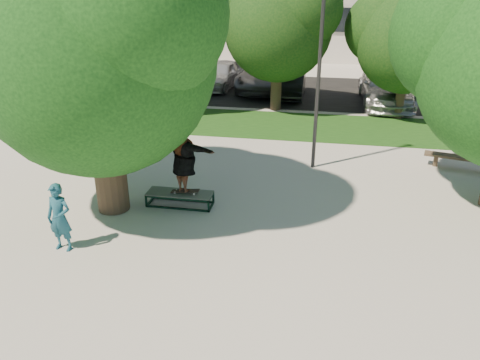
% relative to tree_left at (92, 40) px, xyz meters
% --- Properties ---
extents(ground, '(120.00, 120.00, 0.00)m').
position_rel_tree_left_xyz_m(ground, '(4.29, -1.09, -4.42)').
color(ground, '#ABA79D').
rests_on(ground, ground).
extents(grass_strip, '(30.00, 4.00, 0.02)m').
position_rel_tree_left_xyz_m(grass_strip, '(5.29, 8.41, -4.41)').
color(grass_strip, '#184212').
rests_on(grass_strip, ground).
extents(asphalt_strip, '(40.00, 8.00, 0.01)m').
position_rel_tree_left_xyz_m(asphalt_strip, '(4.29, 14.91, -4.42)').
color(asphalt_strip, black).
rests_on(asphalt_strip, ground).
extents(tree_left, '(6.96, 5.95, 7.12)m').
position_rel_tree_left_xyz_m(tree_left, '(0.00, 0.00, 0.00)').
color(tree_left, '#38281E').
rests_on(tree_left, ground).
extents(bg_tree_left, '(5.28, 4.51, 5.77)m').
position_rel_tree_left_xyz_m(bg_tree_left, '(-2.28, 9.98, -0.69)').
color(bg_tree_left, '#38281E').
rests_on(bg_tree_left, ground).
extents(bg_tree_mid, '(5.76, 4.92, 6.24)m').
position_rel_tree_left_xyz_m(bg_tree_mid, '(3.22, 10.98, -0.41)').
color(bg_tree_mid, '#38281E').
rests_on(bg_tree_mid, ground).
extents(bg_tree_right, '(5.04, 4.31, 5.43)m').
position_rel_tree_left_xyz_m(bg_tree_right, '(8.73, 10.47, -0.93)').
color(bg_tree_right, '#38281E').
rests_on(bg_tree_right, ground).
extents(lamppost, '(0.25, 0.15, 6.11)m').
position_rel_tree_left_xyz_m(lamppost, '(5.29, 3.91, -1.27)').
color(lamppost, '#2D2D30').
rests_on(lamppost, ground).
extents(grind_box, '(1.80, 0.60, 0.38)m').
position_rel_tree_left_xyz_m(grind_box, '(1.79, 0.44, -4.23)').
color(grind_box, black).
rests_on(grind_box, ground).
extents(skater_rig, '(2.14, 1.27, 1.77)m').
position_rel_tree_left_xyz_m(skater_rig, '(1.95, 0.44, -3.13)').
color(skater_rig, white).
rests_on(skater_rig, grind_box).
extents(bystander, '(0.63, 0.44, 1.63)m').
position_rel_tree_left_xyz_m(bystander, '(-0.19, -2.21, -3.61)').
color(bystander, '#194E61').
rests_on(bystander, ground).
extents(bench, '(2.89, 1.06, 0.44)m').
position_rel_tree_left_xyz_m(bench, '(10.33, 4.48, -4.05)').
color(bench, '#4E3E2F').
rests_on(bench, ground).
extents(car_silver_a, '(2.42, 4.65, 1.51)m').
position_rel_tree_left_xyz_m(car_silver_a, '(-0.23, 14.94, -3.67)').
color(car_silver_a, silver).
rests_on(car_silver_a, asphalt_strip).
extents(car_dark, '(1.37, 3.86, 1.27)m').
position_rel_tree_left_xyz_m(car_dark, '(3.79, 13.51, -3.79)').
color(car_dark, black).
rests_on(car_dark, asphalt_strip).
extents(car_grey, '(2.85, 5.86, 1.60)m').
position_rel_tree_left_xyz_m(car_grey, '(2.29, 14.96, -3.62)').
color(car_grey, '#515155').
rests_on(car_grey, asphalt_strip).
extents(car_silver_b, '(2.47, 5.74, 1.65)m').
position_rel_tree_left_xyz_m(car_silver_b, '(8.46, 12.93, -3.60)').
color(car_silver_b, '#B6B5BB').
rests_on(car_silver_b, asphalt_strip).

